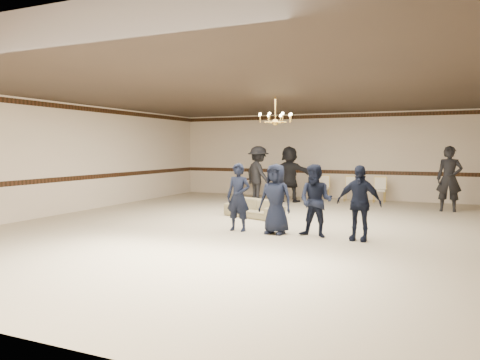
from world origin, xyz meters
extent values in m
cube|color=tan|center=(0.00, 0.00, 0.00)|extent=(12.00, 14.00, 0.01)
cube|color=black|center=(0.00, 0.00, 3.20)|extent=(12.00, 14.00, 0.01)
cube|color=beige|center=(0.00, 7.00, 1.60)|extent=(12.00, 0.01, 3.20)
cube|color=beige|center=(0.00, -7.00, 1.60)|extent=(12.00, 0.01, 3.20)
cube|color=beige|center=(-6.00, 0.00, 1.60)|extent=(0.01, 14.00, 3.20)
cube|color=#341B0F|center=(0.00, 6.99, 1.00)|extent=(12.00, 0.02, 0.14)
cube|color=#341B0F|center=(0.00, 6.99, 3.08)|extent=(12.00, 0.02, 0.14)
imported|color=black|center=(-0.28, -0.68, 0.78)|extent=(0.57, 0.37, 1.55)
imported|color=black|center=(0.62, -0.68, 0.78)|extent=(0.80, 0.56, 1.55)
imported|color=black|center=(1.52, -0.68, 0.78)|extent=(0.82, 0.68, 1.55)
imported|color=black|center=(2.42, -0.68, 0.78)|extent=(0.94, 0.45, 1.55)
imported|color=#7D7153|center=(-0.74, 1.37, 0.25)|extent=(1.83, 1.22, 0.50)
imported|color=black|center=(-1.86, 4.50, 0.98)|extent=(1.45, 1.33, 1.96)
imported|color=black|center=(-0.96, 5.20, 0.98)|extent=(1.83, 0.61, 1.96)
imported|color=black|center=(4.14, 4.80, 0.98)|extent=(0.74, 0.50, 1.96)
cube|color=#341A11|center=(-3.03, 6.44, 0.35)|extent=(0.84, 0.36, 0.70)
camera|label=1|loc=(3.99, -10.19, 1.90)|focal=34.42mm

